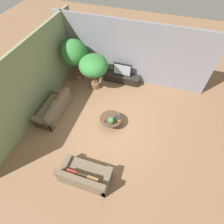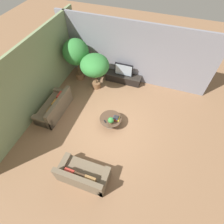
{
  "view_description": "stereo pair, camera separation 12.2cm",
  "coord_description": "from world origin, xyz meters",
  "px_view_note": "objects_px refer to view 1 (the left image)",
  "views": [
    {
      "loc": [
        1.38,
        -3.9,
        6.13
      ],
      "look_at": [
        0.02,
        0.37,
        0.55
      ],
      "focal_mm": 28.0,
      "sensor_mm": 36.0,
      "label": 1
    },
    {
      "loc": [
        1.5,
        -3.87,
        6.13
      ],
      "look_at": [
        0.02,
        0.37,
        0.55
      ],
      "focal_mm": 28.0,
      "sensor_mm": 36.0,
      "label": 2
    }
  ],
  "objects_px": {
    "potted_palm_tall": "(74,54)",
    "couch_near_entry": "(85,176)",
    "couch_by_wall": "(54,109)",
    "potted_plant_tabletop": "(111,120)",
    "coffee_table": "(111,120)",
    "media_console": "(122,78)",
    "television": "(122,70)",
    "potted_palm_corner": "(93,66)"
  },
  "relations": [
    {
      "from": "couch_by_wall",
      "to": "potted_palm_corner",
      "type": "bearing_deg",
      "value": 152.09
    },
    {
      "from": "potted_palm_tall",
      "to": "television",
      "type": "bearing_deg",
      "value": 12.21
    },
    {
      "from": "potted_palm_tall",
      "to": "couch_near_entry",
      "type": "bearing_deg",
      "value": -62.99
    },
    {
      "from": "television",
      "to": "coffee_table",
      "type": "height_order",
      "value": "television"
    },
    {
      "from": "potted_palm_tall",
      "to": "potted_palm_corner",
      "type": "xyz_separation_m",
      "value": [
        1.09,
        -0.37,
        -0.2
      ]
    },
    {
      "from": "media_console",
      "to": "couch_near_entry",
      "type": "distance_m",
      "value": 5.24
    },
    {
      "from": "television",
      "to": "potted_palm_tall",
      "type": "distance_m",
      "value": 2.4
    },
    {
      "from": "media_console",
      "to": "couch_near_entry",
      "type": "relative_size",
      "value": 1.09
    },
    {
      "from": "television",
      "to": "couch_by_wall",
      "type": "height_order",
      "value": "television"
    },
    {
      "from": "media_console",
      "to": "couch_by_wall",
      "type": "distance_m",
      "value": 3.72
    },
    {
      "from": "media_console",
      "to": "potted_plant_tabletop",
      "type": "height_order",
      "value": "potted_plant_tabletop"
    },
    {
      "from": "media_console",
      "to": "couch_near_entry",
      "type": "xyz_separation_m",
      "value": [
        0.19,
        -5.24,
        0.07
      ]
    },
    {
      "from": "couch_near_entry",
      "to": "potted_palm_tall",
      "type": "height_order",
      "value": "potted_palm_tall"
    },
    {
      "from": "television",
      "to": "potted_palm_corner",
      "type": "distance_m",
      "value": 1.53
    },
    {
      "from": "coffee_table",
      "to": "couch_near_entry",
      "type": "bearing_deg",
      "value": -92.66
    },
    {
      "from": "television",
      "to": "potted_plant_tabletop",
      "type": "bearing_deg",
      "value": -82.59
    },
    {
      "from": "coffee_table",
      "to": "potted_palm_tall",
      "type": "distance_m",
      "value": 3.64
    },
    {
      "from": "television",
      "to": "couch_by_wall",
      "type": "bearing_deg",
      "value": -127.29
    },
    {
      "from": "couch_near_entry",
      "to": "television",
      "type": "bearing_deg",
      "value": -87.91
    },
    {
      "from": "media_console",
      "to": "coffee_table",
      "type": "distance_m",
      "value": 2.82
    },
    {
      "from": "potted_palm_tall",
      "to": "media_console",
      "type": "bearing_deg",
      "value": 12.25
    },
    {
      "from": "television",
      "to": "potted_palm_tall",
      "type": "bearing_deg",
      "value": -167.79
    },
    {
      "from": "coffee_table",
      "to": "potted_palm_corner",
      "type": "relative_size",
      "value": 0.5
    },
    {
      "from": "coffee_table",
      "to": "potted_plant_tabletop",
      "type": "bearing_deg",
      "value": -67.87
    },
    {
      "from": "coffee_table",
      "to": "potted_plant_tabletop",
      "type": "relative_size",
      "value": 2.84
    },
    {
      "from": "couch_by_wall",
      "to": "potted_plant_tabletop",
      "type": "distance_m",
      "value": 2.66
    },
    {
      "from": "television",
      "to": "potted_palm_corner",
      "type": "height_order",
      "value": "potted_palm_corner"
    },
    {
      "from": "potted_palm_corner",
      "to": "television",
      "type": "bearing_deg",
      "value": 36.92
    },
    {
      "from": "potted_plant_tabletop",
      "to": "potted_palm_tall",
      "type": "bearing_deg",
      "value": 136.02
    },
    {
      "from": "coffee_table",
      "to": "potted_plant_tabletop",
      "type": "distance_m",
      "value": 0.38
    },
    {
      "from": "television",
      "to": "coffee_table",
      "type": "relative_size",
      "value": 1.0
    },
    {
      "from": "couch_by_wall",
      "to": "potted_plant_tabletop",
      "type": "relative_size",
      "value": 5.93
    },
    {
      "from": "couch_near_entry",
      "to": "potted_palm_tall",
      "type": "xyz_separation_m",
      "value": [
        -2.42,
        4.75,
        1.2
      ]
    },
    {
      "from": "couch_by_wall",
      "to": "potted_palm_tall",
      "type": "relative_size",
      "value": 0.88
    },
    {
      "from": "media_console",
      "to": "couch_near_entry",
      "type": "height_order",
      "value": "couch_near_entry"
    },
    {
      "from": "potted_palm_tall",
      "to": "coffee_table",
      "type": "bearing_deg",
      "value": -42.41
    },
    {
      "from": "couch_by_wall",
      "to": "potted_palm_tall",
      "type": "xyz_separation_m",
      "value": [
        0.02,
        2.47,
        1.2
      ]
    },
    {
      "from": "couch_by_wall",
      "to": "television",
      "type": "bearing_deg",
      "value": 142.71
    },
    {
      "from": "coffee_table",
      "to": "television",
      "type": "bearing_deg",
      "value": 96.2
    },
    {
      "from": "media_console",
      "to": "coffee_table",
      "type": "xyz_separation_m",
      "value": [
        0.3,
        -2.8,
        0.06
      ]
    },
    {
      "from": "coffee_table",
      "to": "potted_palm_tall",
      "type": "relative_size",
      "value": 0.42
    },
    {
      "from": "potted_palm_tall",
      "to": "couch_by_wall",
      "type": "bearing_deg",
      "value": -90.46
    }
  ]
}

